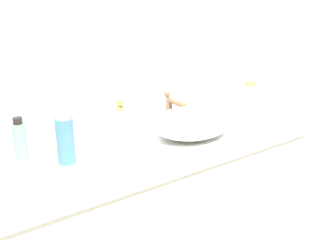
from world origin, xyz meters
TOP-DOWN VIEW (x-y plane):
  - bathroom_wall_rear at (0.00, 0.73)m, footprint 6.00×0.06m
  - vanity_counter at (-0.03, 0.40)m, footprint 1.45×0.58m
  - wall_mirror_panel at (-0.03, 0.69)m, footprint 1.25×0.01m
  - sink_basin at (0.16, 0.33)m, footprint 0.36×0.29m
  - faucet at (0.16, 0.49)m, footprint 0.03×0.15m
  - soap_dispenser at (-0.11, 0.47)m, footprint 0.05×0.05m
  - lotion_bottle at (-0.51, 0.51)m, footprint 0.05×0.05m
  - perfume_bottle at (0.52, 0.35)m, footprint 0.06×0.06m
  - spray_can at (-0.39, 0.39)m, footprint 0.07×0.07m

SIDE VIEW (x-z plane):
  - vanity_counter at x=-0.03m, z-range 0.00..0.91m
  - sink_basin at x=0.16m, z-range 0.91..1.04m
  - soap_dispenser at x=-0.11m, z-range 0.90..1.08m
  - lotion_bottle at x=-0.51m, z-range 0.90..1.07m
  - spray_can at x=-0.39m, z-range 0.91..1.09m
  - perfume_bottle at x=0.52m, z-range 0.91..1.10m
  - faucet at x=0.16m, z-range 0.93..1.09m
  - bathroom_wall_rear at x=0.00m, z-range 0.00..2.60m
  - wall_mirror_panel at x=-0.03m, z-range 0.91..2.00m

